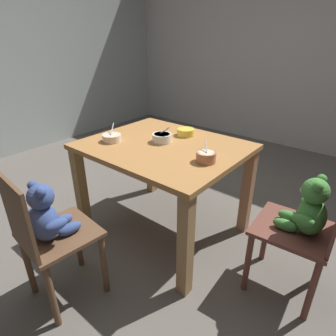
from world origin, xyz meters
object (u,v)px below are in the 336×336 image
object	(u,v)px
porridge_bowl_cream_near_left	(112,138)
dining_table	(164,161)
porridge_bowl_yellow_far_center	(186,132)
teddy_chair_near_right	(307,219)
porridge_bowl_white_center	(162,138)
teddy_chair_near_front	(48,226)
porridge_bowl_terracotta_near_right	(206,157)

from	to	relation	value
porridge_bowl_cream_near_left	dining_table	bearing A→B (deg)	29.52
porridge_bowl_cream_near_left	porridge_bowl_yellow_far_center	distance (m)	0.56
porridge_bowl_yellow_far_center	teddy_chair_near_right	bearing A→B (deg)	-12.99
porridge_bowl_white_center	teddy_chair_near_right	bearing A→B (deg)	-0.21
porridge_bowl_yellow_far_center	porridge_bowl_cream_near_left	bearing A→B (deg)	-127.24
porridge_bowl_yellow_far_center	teddy_chair_near_front	bearing A→B (deg)	-92.60
dining_table	porridge_bowl_cream_near_left	bearing A→B (deg)	-150.48
dining_table	porridge_bowl_terracotta_near_right	size ratio (longest dim) A/B	8.74
teddy_chair_near_front	porridge_bowl_terracotta_near_right	bearing A→B (deg)	-22.66
porridge_bowl_cream_near_left	porridge_bowl_white_center	distance (m)	0.37
porridge_bowl_cream_near_left	porridge_bowl_yellow_far_center	xyz separation A→B (m)	(0.34, 0.44, 0.00)
teddy_chair_near_front	porridge_bowl_cream_near_left	xyz separation A→B (m)	(-0.29, 0.70, 0.23)
porridge_bowl_white_center	teddy_chair_near_front	bearing A→B (deg)	-90.36
porridge_bowl_white_center	porridge_bowl_terracotta_near_right	distance (m)	0.44
porridge_bowl_cream_near_left	teddy_chair_near_right	bearing A→B (deg)	9.21
teddy_chair_near_right	porridge_bowl_white_center	size ratio (longest dim) A/B	5.91
dining_table	teddy_chair_near_right	distance (m)	1.00
teddy_chair_near_right	porridge_bowl_cream_near_left	bearing A→B (deg)	5.66
porridge_bowl_cream_near_left	porridge_bowl_terracotta_near_right	xyz separation A→B (m)	(0.72, 0.12, 0.01)
porridge_bowl_white_center	porridge_bowl_yellow_far_center	xyz separation A→B (m)	(0.05, 0.23, -0.00)
porridge_bowl_cream_near_left	porridge_bowl_white_center	size ratio (longest dim) A/B	0.90
teddy_chair_near_right	porridge_bowl_white_center	distance (m)	1.06
teddy_chair_near_front	porridge_bowl_yellow_far_center	size ratio (longest dim) A/B	6.35
dining_table	porridge_bowl_cream_near_left	xyz separation A→B (m)	(-0.33, -0.19, 0.15)
teddy_chair_near_right	porridge_bowl_terracotta_near_right	world-z (taller)	teddy_chair_near_right
teddy_chair_near_right	porridge_bowl_white_center	world-z (taller)	teddy_chair_near_right
porridge_bowl_white_center	porridge_bowl_yellow_far_center	size ratio (longest dim) A/B	1.13
teddy_chair_near_right	porridge_bowl_yellow_far_center	world-z (taller)	teddy_chair_near_right
teddy_chair_near_right	porridge_bowl_yellow_far_center	bearing A→B (deg)	-16.54
dining_table	teddy_chair_near_right	xyz separation A→B (m)	(1.00, 0.03, -0.07)
teddy_chair_near_front	porridge_bowl_white_center	distance (m)	0.95
dining_table	porridge_bowl_cream_near_left	distance (m)	0.41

